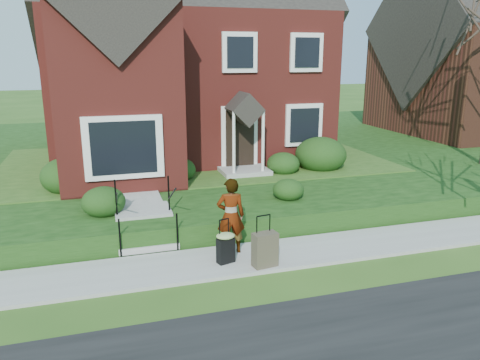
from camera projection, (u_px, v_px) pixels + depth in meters
name	position (u px, v px, depth m)	size (l,w,h in m)	color
ground	(264.00, 258.00, 10.75)	(120.00, 120.00, 0.00)	#2D5119
sidewalk	(264.00, 256.00, 10.74)	(60.00, 1.60, 0.08)	#9E9B93
terrace	(267.00, 148.00, 21.87)	(44.00, 20.00, 0.60)	#15350E
walkway	(135.00, 184.00, 14.52)	(1.20, 6.00, 0.06)	#9E9B93
main_house	(178.00, 35.00, 18.23)	(10.40, 10.20, 9.40)	maroon
front_steps	(145.00, 223.00, 11.64)	(1.40, 2.02, 1.50)	#9E9B93
foundation_shrubs	(222.00, 164.00, 15.03)	(10.14, 4.35, 1.27)	#14340F
woman	(231.00, 216.00, 10.67)	(0.65, 0.42, 1.77)	#999999
suitcase_black	(226.00, 246.00, 10.23)	(0.49, 0.44, 1.00)	black
suitcase_olive	(265.00, 249.00, 10.06)	(0.57, 0.37, 1.14)	#4E4634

